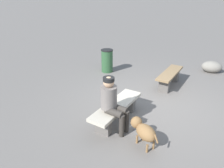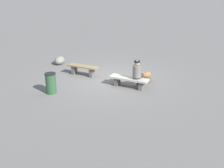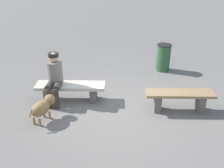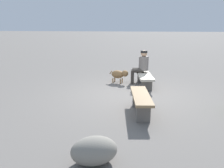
{
  "view_description": "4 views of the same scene",
  "coord_description": "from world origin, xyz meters",
  "px_view_note": "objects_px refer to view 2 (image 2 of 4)",
  "views": [
    {
      "loc": [
        4.31,
        2.54,
        2.84
      ],
      "look_at": [
        0.76,
        -0.88,
        0.59
      ],
      "focal_mm": 33.48,
      "sensor_mm": 36.0,
      "label": 1
    },
    {
      "loc": [
        7.53,
        -9.53,
        4.55
      ],
      "look_at": [
        1.11,
        -1.26,
        0.42
      ],
      "focal_mm": 45.51,
      "sensor_mm": 36.0,
      "label": 2
    },
    {
      "loc": [
        -0.92,
        4.69,
        3.06
      ],
      "look_at": [
        0.12,
        0.15,
        0.76
      ],
      "focal_mm": 39.46,
      "sensor_mm": 36.0,
      "label": 3
    },
    {
      "loc": [
        -6.32,
        -0.75,
        2.02
      ],
      "look_at": [
        -1.16,
        0.38,
        0.65
      ],
      "focal_mm": 35.11,
      "sensor_mm": 36.0,
      "label": 4
    }
  ],
  "objects_px": {
    "bench_left": "(83,69)",
    "seated_person": "(138,72)",
    "trash_bin": "(51,83)",
    "bench_right": "(129,80)",
    "boulder": "(60,60)",
    "dog": "(146,75)"
  },
  "relations": [
    {
      "from": "bench_left",
      "to": "seated_person",
      "type": "relative_size",
      "value": 1.28
    },
    {
      "from": "bench_left",
      "to": "trash_bin",
      "type": "distance_m",
      "value": 2.38
    },
    {
      "from": "bench_left",
      "to": "bench_right",
      "type": "bearing_deg",
      "value": -9.5
    },
    {
      "from": "bench_right",
      "to": "boulder",
      "type": "relative_size",
      "value": 2.42
    },
    {
      "from": "trash_bin",
      "to": "bench_right",
      "type": "bearing_deg",
      "value": 49.07
    },
    {
      "from": "seated_person",
      "to": "boulder",
      "type": "relative_size",
      "value": 1.72
    },
    {
      "from": "trash_bin",
      "to": "bench_left",
      "type": "bearing_deg",
      "value": 101.05
    },
    {
      "from": "dog",
      "to": "boulder",
      "type": "relative_size",
      "value": 1.04
    },
    {
      "from": "bench_left",
      "to": "bench_right",
      "type": "distance_m",
      "value": 2.57
    },
    {
      "from": "bench_right",
      "to": "seated_person",
      "type": "relative_size",
      "value": 1.41
    },
    {
      "from": "bench_right",
      "to": "seated_person",
      "type": "distance_m",
      "value": 0.53
    },
    {
      "from": "bench_left",
      "to": "trash_bin",
      "type": "height_order",
      "value": "trash_bin"
    },
    {
      "from": "seated_person",
      "to": "bench_right",
      "type": "bearing_deg",
      "value": -164.21
    },
    {
      "from": "bench_left",
      "to": "dog",
      "type": "bearing_deg",
      "value": 8.56
    },
    {
      "from": "bench_left",
      "to": "seated_person",
      "type": "xyz_separation_m",
      "value": [
        2.88,
        0.25,
        0.39
      ]
    },
    {
      "from": "seated_person",
      "to": "trash_bin",
      "type": "xyz_separation_m",
      "value": [
        -2.43,
        -2.58,
        -0.3
      ]
    },
    {
      "from": "dog",
      "to": "seated_person",
      "type": "bearing_deg",
      "value": 18.48
    },
    {
      "from": "bench_left",
      "to": "dog",
      "type": "distance_m",
      "value": 3.01
    },
    {
      "from": "bench_left",
      "to": "boulder",
      "type": "bearing_deg",
      "value": 155.07
    },
    {
      "from": "dog",
      "to": "boulder",
      "type": "height_order",
      "value": "dog"
    },
    {
      "from": "bench_left",
      "to": "bench_right",
      "type": "relative_size",
      "value": 0.91
    },
    {
      "from": "bench_right",
      "to": "trash_bin",
      "type": "xyz_separation_m",
      "value": [
        -2.12,
        -2.44,
        0.12
      ]
    }
  ]
}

